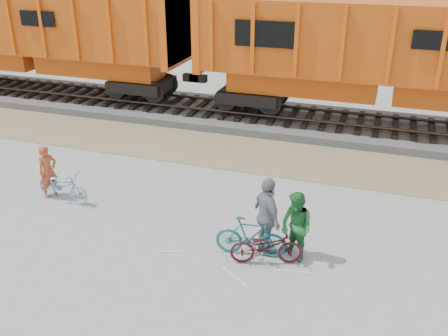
{
  "coord_description": "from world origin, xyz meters",
  "views": [
    {
      "loc": [
        3.43,
        -9.73,
        6.72
      ],
      "look_at": [
        -0.35,
        1.5,
        1.28
      ],
      "focal_mm": 40.0,
      "sensor_mm": 36.0,
      "label": 1
    }
  ],
  "objects": [
    {
      "name": "gravel_strip",
      "position": [
        0.0,
        5.5,
        0.01
      ],
      "size": [
        120.0,
        3.0,
        0.02
      ],
      "primitive_type": "cube",
      "color": "#99855F",
      "rests_on": "ground"
    },
    {
      "name": "bicycle_maroon",
      "position": [
        1.32,
        -0.46,
        0.43
      ],
      "size": [
        1.73,
        1.05,
        0.86
      ],
      "primitive_type": "imported",
      "rotation": [
        0.0,
        0.0,
        1.89
      ],
      "color": "#460F1C",
      "rests_on": "ground"
    },
    {
      "name": "ballast_bed",
      "position": [
        0.0,
        9.0,
        0.15
      ],
      "size": [
        120.0,
        4.0,
        0.3
      ],
      "primitive_type": "cube",
      "color": "slate",
      "rests_on": "ground"
    },
    {
      "name": "bicycle_teal",
      "position": [
        0.9,
        -0.28,
        0.5
      ],
      "size": [
        1.7,
        0.68,
        1.0
      ],
      "primitive_type": "imported",
      "rotation": [
        0.0,
        0.0,
        1.7
      ],
      "color": "#156974",
      "rests_on": "ground"
    },
    {
      "name": "hopper_car_left",
      "position": [
        -11.63,
        9.0,
        3.01
      ],
      "size": [
        14.0,
        3.13,
        4.65
      ],
      "color": "black",
      "rests_on": "track"
    },
    {
      "name": "hopper_car_center",
      "position": [
        3.37,
        9.0,
        3.01
      ],
      "size": [
        14.0,
        3.13,
        4.65
      ],
      "color": "black",
      "rests_on": "track"
    },
    {
      "name": "person_solo",
      "position": [
        -5.34,
        0.75,
        0.77
      ],
      "size": [
        0.56,
        0.66,
        1.54
      ],
      "primitive_type": "imported",
      "rotation": [
        0.0,
        0.0,
        1.18
      ],
      "color": "#B54725",
      "rests_on": "ground"
    },
    {
      "name": "person_woman",
      "position": [
        1.22,
        -0.06,
        0.96
      ],
      "size": [
        1.08,
        1.17,
        1.93
      ],
      "primitive_type": "imported",
      "rotation": [
        0.0,
        0.0,
        2.26
      ],
      "color": "gray",
      "rests_on": "ground"
    },
    {
      "name": "track",
      "position": [
        0.0,
        9.0,
        0.47
      ],
      "size": [
        120.0,
        2.6,
        0.24
      ],
      "color": "black",
      "rests_on": "ballast_bed"
    },
    {
      "name": "ground",
      "position": [
        0.0,
        0.0,
        0.0
      ],
      "size": [
        120.0,
        120.0,
        0.0
      ],
      "primitive_type": "plane",
      "color": "#9E9E99",
      "rests_on": "ground"
    },
    {
      "name": "bicycle_blue",
      "position": [
        -4.84,
        0.65,
        0.46
      ],
      "size": [
        1.8,
        0.81,
        0.91
      ],
      "primitive_type": "imported",
      "rotation": [
        0.0,
        0.0,
        1.45
      ],
      "color": "#76A7CA",
      "rests_on": "ground"
    },
    {
      "name": "person_man",
      "position": [
        1.9,
        -0.08,
        0.83
      ],
      "size": [
        1.03,
        0.98,
        1.67
      ],
      "primitive_type": "imported",
      "rotation": [
        0.0,
        0.0,
        -0.61
      ],
      "color": "#277234",
      "rests_on": "ground"
    }
  ]
}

